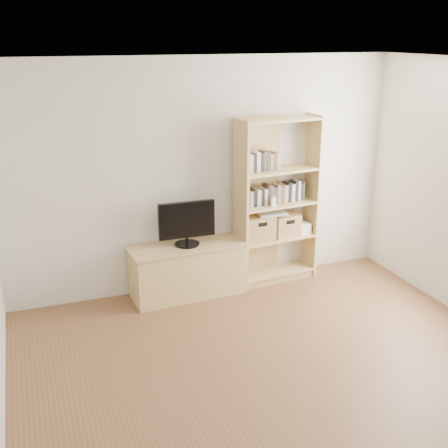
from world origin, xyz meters
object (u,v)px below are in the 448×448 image
basket_left (257,228)px  laptop (272,213)px  television (187,224)px  baby_monitor (273,202)px  bookshelf (277,201)px  basket_right (285,224)px  tv_stand (188,271)px

basket_left → laptop: size_ratio=1.06×
television → basket_left: bearing=3.1°
baby_monitor → laptop: 0.18m
bookshelf → baby_monitor: 0.16m
laptop → basket_left: bearing=-174.0°
basket_right → baby_monitor: bearing=-154.5°
bookshelf → laptop: size_ratio=5.80×
baby_monitor → tv_stand: bearing=171.6°
television → basket_left: size_ratio=1.77×
basket_left → basket_right: (0.38, 0.04, -0.02)m
baby_monitor → basket_left: (-0.16, 0.09, -0.32)m
tv_stand → baby_monitor: 1.24m
basket_right → television: bearing=178.4°
bookshelf → television: size_ratio=3.10×
laptop → baby_monitor: bearing=-98.5°
television → baby_monitor: television is taller
television → baby_monitor: 1.02m
bookshelf → television: (-1.10, -0.06, -0.13)m
basket_left → baby_monitor: bearing=-32.3°
basket_left → basket_right: 0.38m
tv_stand → basket_left: basket_left is taller
television → basket_left: 0.86m
tv_stand → baby_monitor: bearing=-6.8°
baby_monitor → laptop: bearing=71.2°
basket_left → tv_stand: bearing=177.9°
tv_stand → bookshelf: 1.30m
television → baby_monitor: size_ratio=6.07×
basket_left → laptop: (0.18, 0.00, 0.16)m
baby_monitor → basket_right: (0.21, 0.13, -0.33)m
bookshelf → basket_left: bookshelf is taller
baby_monitor → basket_left: size_ratio=0.29×
bookshelf → basket_right: bookshelf is taller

